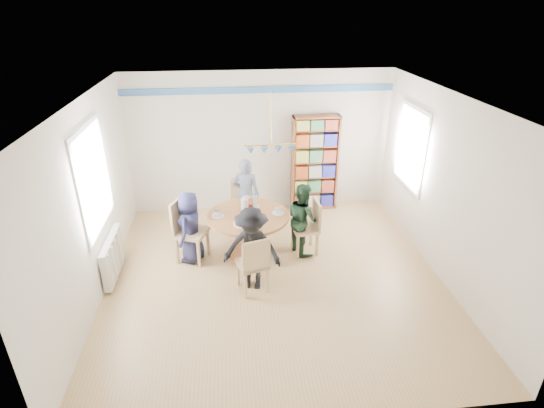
{
  "coord_description": "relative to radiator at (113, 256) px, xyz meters",
  "views": [
    {
      "loc": [
        -0.62,
        -5.31,
        3.84
      ],
      "look_at": [
        0.0,
        0.4,
        1.05
      ],
      "focal_mm": 28.0,
      "sensor_mm": 36.0,
      "label": 1
    }
  ],
  "objects": [
    {
      "name": "ground",
      "position": [
        2.42,
        -0.3,
        -0.35
      ],
      "size": [
        5.0,
        5.0,
        0.0
      ],
      "primitive_type": "plane",
      "color": "tan"
    },
    {
      "name": "person_far",
      "position": [
        2.08,
        1.28,
        0.33
      ],
      "size": [
        0.56,
        0.43,
        1.36
      ],
      "primitive_type": "imported",
      "rotation": [
        0.0,
        0.0,
        2.91
      ],
      "color": "gray",
      "rests_on": "ground"
    },
    {
      "name": "chair_left",
      "position": [
        1.07,
        0.37,
        0.22
      ],
      "size": [
        0.6,
        0.6,
        1.04
      ],
      "color": "tan",
      "rests_on": "ground"
    },
    {
      "name": "chair_right",
      "position": [
        3.07,
        0.38,
        0.15
      ],
      "size": [
        0.45,
        0.45,
        0.92
      ],
      "color": "tan",
      "rests_on": "ground"
    },
    {
      "name": "chair_near",
      "position": [
        2.08,
        -0.62,
        0.15
      ],
      "size": [
        0.5,
        0.5,
        0.91
      ],
      "color": "tan",
      "rests_on": "ground"
    },
    {
      "name": "tableware",
      "position": [
        2.04,
        0.39,
        0.47
      ],
      "size": [
        1.16,
        1.16,
        0.3
      ],
      "color": "white",
      "rests_on": "dining_table"
    },
    {
      "name": "radiator",
      "position": [
        0.0,
        0.0,
        0.0
      ],
      "size": [
        0.12,
        1.0,
        0.6
      ],
      "color": "silver",
      "rests_on": "ground"
    },
    {
      "name": "person_left",
      "position": [
        1.15,
        0.33,
        0.24
      ],
      "size": [
        0.55,
        0.67,
        1.19
      ],
      "primitive_type": "imported",
      "rotation": [
        0.0,
        0.0,
        -1.91
      ],
      "color": "#1A1B39",
      "rests_on": "ground"
    },
    {
      "name": "room_shell",
      "position": [
        2.16,
        0.57,
        1.3
      ],
      "size": [
        5.0,
        5.0,
        5.0
      ],
      "color": "white",
      "rests_on": "ground"
    },
    {
      "name": "person_right",
      "position": [
        2.95,
        0.41,
        0.26
      ],
      "size": [
        0.63,
        0.71,
        1.21
      ],
      "primitive_type": "imported",
      "rotation": [
        0.0,
        0.0,
        1.91
      ],
      "color": "#193220",
      "rests_on": "ground"
    },
    {
      "name": "bookshelf",
      "position": [
        3.46,
        2.04,
        0.58
      ],
      "size": [
        0.9,
        0.27,
        1.89
      ],
      "color": "brown",
      "rests_on": "ground"
    },
    {
      "name": "dining_table",
      "position": [
        2.06,
        0.36,
        0.21
      ],
      "size": [
        1.3,
        1.3,
        0.75
      ],
      "color": "#965B31",
      "rests_on": "ground"
    },
    {
      "name": "person_near",
      "position": [
        2.07,
        -0.49,
        0.29
      ],
      "size": [
        0.92,
        0.67,
        1.28
      ],
      "primitive_type": "imported",
      "rotation": [
        0.0,
        0.0,
        -0.25
      ],
      "color": "black",
      "rests_on": "ground"
    },
    {
      "name": "chair_far",
      "position": [
        2.04,
        1.43,
        0.16
      ],
      "size": [
        0.52,
        0.52,
        0.93
      ],
      "color": "tan",
      "rests_on": "ground"
    }
  ]
}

